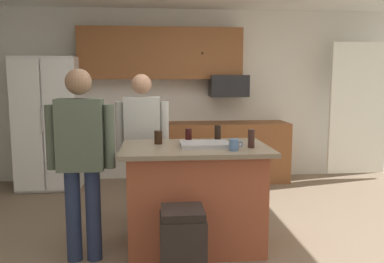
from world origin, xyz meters
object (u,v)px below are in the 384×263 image
glass_short_whisky (158,137)px  mug_blue_stoneware (234,145)px  trash_bin (183,248)px  kitchen_island (195,196)px  glass_pilsner (188,135)px  microwave_over_range (228,86)px  person_guest_by_door (142,139)px  person_guest_left (81,152)px  glass_dark_ale (251,139)px  refrigerator (50,123)px  tumbler_amber (218,133)px  serving_tray (205,145)px

glass_short_whisky → mug_blue_stoneware: glass_short_whisky is taller
glass_short_whisky → trash_bin: (0.17, -0.87, -0.72)m
kitchen_island → glass_pilsner: size_ratio=10.68×
glass_short_whisky → microwave_over_range: bearing=64.0°
person_guest_by_door → person_guest_left: bearing=-64.7°
glass_short_whisky → glass_pilsner: (0.30, 0.12, -0.00)m
microwave_over_range → glass_dark_ale: size_ratio=3.38×
refrigerator → glass_pilsner: bearing=-47.0°
glass_short_whisky → tumbler_amber: bearing=12.3°
refrigerator → tumbler_amber: bearing=-42.7°
person_guest_left → mug_blue_stoneware: bearing=-14.0°
kitchen_island → serving_tray: bearing=-30.0°
tumbler_amber → glass_dark_ale: 0.48m
mug_blue_stoneware → serving_tray: mug_blue_stoneware is taller
microwave_over_range → kitchen_island: microwave_over_range is taller
person_guest_by_door → trash_bin: 1.58m
person_guest_left → trash_bin: bearing=-43.8°
microwave_over_range → person_guest_left: 3.12m
kitchen_island → glass_short_whisky: glass_short_whisky is taller
person_guest_by_door → microwave_over_range: bearing=107.4°
glass_pilsner → serving_tray: 0.35m
tumbler_amber → serving_tray: size_ratio=0.35×
glass_pilsner → refrigerator: bearing=133.0°
refrigerator → person_guest_left: bearing=-70.3°
glass_dark_ale → trash_bin: size_ratio=0.27×
mug_blue_stoneware → serving_tray: (-0.23, 0.21, -0.03)m
person_guest_left → trash_bin: (0.82, -0.52, -0.65)m
glass_short_whisky → serving_tray: (0.42, -0.20, -0.04)m
glass_dark_ale → trash_bin: (-0.66, -0.59, -0.74)m
tumbler_amber → serving_tray: tumbler_amber is taller
kitchen_island → glass_dark_ale: glass_dark_ale is taller
tumbler_amber → glass_short_whisky: tumbler_amber is taller
microwave_over_range → serving_tray: 2.53m
microwave_over_range → person_guest_by_door: size_ratio=0.35×
kitchen_island → glass_dark_ale: (0.49, -0.13, 0.55)m
kitchen_island → microwave_over_range: bearing=72.6°
microwave_over_range → tumbler_amber: bearing=-103.2°
glass_pilsner → mug_blue_stoneware: glass_pilsner is taller
person_guest_by_door → serving_tray: bearing=2.4°
kitchen_island → person_guest_left: person_guest_left is taller
microwave_over_range → mug_blue_stoneware: (-0.43, -2.61, -0.44)m
glass_dark_ale → trash_bin: glass_dark_ale is taller
microwave_over_range → person_guest_by_door: person_guest_by_door is taller
person_guest_by_door → serving_tray: person_guest_by_door is taller
microwave_over_range → person_guest_by_door: (-1.24, -1.67, -0.52)m
person_guest_left → glass_pilsner: (0.95, 0.48, 0.07)m
microwave_over_range → kitchen_island: 2.65m
glass_short_whisky → serving_tray: bearing=-25.9°
person_guest_left → tumbler_amber: bearing=9.8°
refrigerator → person_guest_by_door: size_ratio=1.15×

